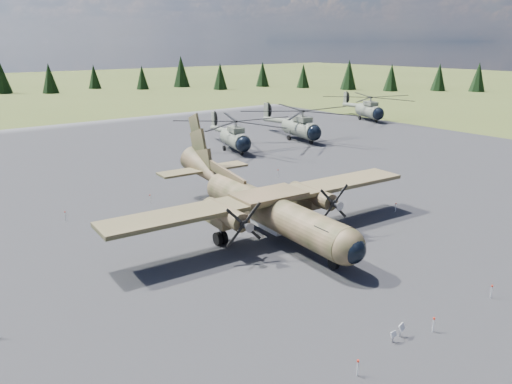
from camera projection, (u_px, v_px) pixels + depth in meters
ground at (251, 258)px, 35.71m from camera, size 500.00×500.00×0.00m
apron at (181, 220)px, 43.29m from camera, size 120.00×120.00×0.04m
transport_plane at (262, 202)px, 40.00m from camera, size 26.97×24.45×8.88m
helicopter_near at (235, 129)px, 69.43m from camera, size 21.67×22.21×4.45m
helicopter_mid at (301, 119)px, 76.93m from camera, size 22.06×23.70×4.83m
helicopter_far at (369, 103)px, 96.95m from camera, size 24.05×24.05×4.70m
info_placard_left at (393, 335)px, 25.57m from camera, size 0.41×0.18×0.63m
info_placard_right at (401, 329)px, 26.00m from camera, size 0.53×0.32×0.78m
barrier_fence at (246, 253)px, 35.24m from camera, size 33.12×29.62×0.85m
treeline at (271, 219)px, 29.59m from camera, size 291.36×288.59×10.89m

